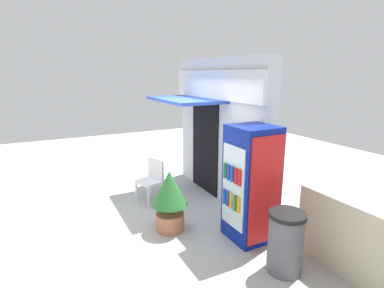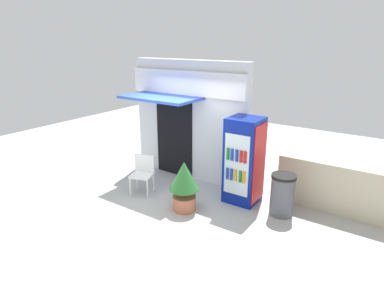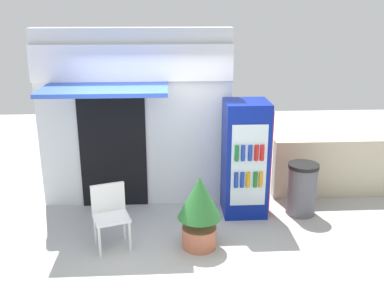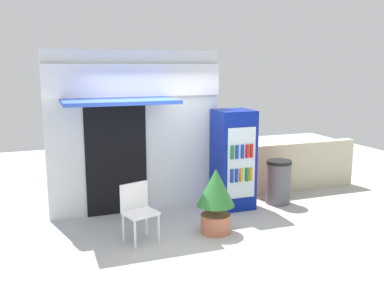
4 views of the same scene
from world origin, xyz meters
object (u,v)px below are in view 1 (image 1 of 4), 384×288
object	(u,v)px
trash_bin	(286,242)
drink_cooler	(251,184)
plastic_chair	(152,178)
potted_plant_near_shop	(170,196)

from	to	relation	value
trash_bin	drink_cooler	bearing A→B (deg)	173.10
plastic_chair	trash_bin	bearing A→B (deg)	15.32
drink_cooler	potted_plant_near_shop	bearing A→B (deg)	-127.62
drink_cooler	trash_bin	bearing A→B (deg)	-6.90
plastic_chair	trash_bin	xyz separation A→B (m)	(2.91, 0.80, -0.09)
potted_plant_near_shop	plastic_chair	bearing A→B (deg)	174.05
plastic_chair	trash_bin	size ratio (longest dim) A/B	1.04
plastic_chair	drink_cooler	bearing A→B (deg)	24.25
drink_cooler	trash_bin	size ratio (longest dim) A/B	2.17
potted_plant_near_shop	trash_bin	size ratio (longest dim) A/B	1.23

